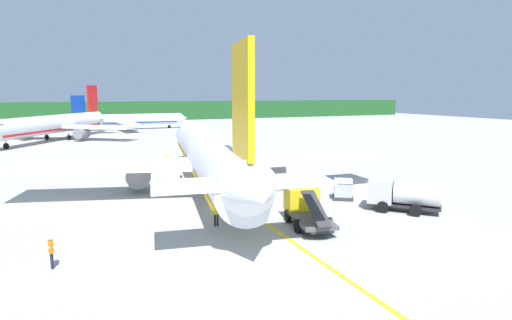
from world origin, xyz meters
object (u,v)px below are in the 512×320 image
airliner_distant (216,108)px  crew_loader_left (314,188)px  airliner_foreground (208,154)px  crew_supervisor (216,212)px  airliner_far_taxiway (128,120)px  service_truck_catering (402,194)px  cargo_container_near (343,189)px  service_truck_fuel (305,207)px  crew_loader_right (51,250)px  airliner_mid_apron (54,125)px

airliner_distant → crew_loader_left: 171.43m
airliner_foreground → crew_supervisor: airliner_foreground is taller
airliner_far_taxiway → service_truck_catering: bearing=-82.8°
airliner_distant → service_truck_catering: airliner_distant is taller
crew_supervisor → crew_loader_left: bearing=20.7°
service_truck_catering → crew_loader_left: size_ratio=3.17×
airliner_distant → cargo_container_near: bearing=-104.0°
airliner_far_taxiway → crew_loader_left: size_ratio=18.49×
service_truck_catering → service_truck_fuel: bearing=178.0°
airliner_distant → crew_loader_right: 184.34m
airliner_mid_apron → crew_supervisor: size_ratio=20.12×
service_truck_catering → airliner_far_taxiway: bearing=97.2°
airliner_distant → service_truck_fuel: bearing=-105.7°
airliner_foreground → crew_loader_left: 10.75m
service_truck_catering → cargo_container_near: (-2.05, 4.90, -0.52)m
airliner_foreground → airliner_far_taxiway: (0.68, 72.78, -0.92)m
crew_loader_left → airliner_mid_apron: bearing=110.9°
service_truck_fuel → service_truck_catering: (8.46, -0.29, 0.20)m
airliner_distant → crew_loader_left: bearing=-104.8°
crew_loader_right → crew_supervisor: 10.56m
service_truck_catering → cargo_container_near: bearing=112.6°
crew_loader_left → crew_supervisor: (-10.11, -3.81, 0.04)m
airliner_foreground → cargo_container_near: size_ratio=17.95×
airliner_distant → crew_supervisor: (-54.04, -169.52, -0.98)m
service_truck_fuel → cargo_container_near: bearing=35.7°
airliner_mid_apron → crew_loader_left: (22.78, -59.58, -2.15)m
airliner_distant → service_truck_catering: size_ratio=4.08×
crew_supervisor → airliner_far_taxiway: bearing=87.6°
service_truck_catering → crew_supervisor: service_truck_catering is taller
service_truck_fuel → crew_loader_right: size_ratio=3.45×
airliner_mid_apron → service_truck_catering: 70.90m
airliner_mid_apron → cargo_container_near: size_ratio=14.80×
airliner_far_taxiway → airliner_distant: airliner_far_taxiway is taller
airliner_mid_apron → service_truck_catering: bearing=-67.6°
airliner_mid_apron → crew_loader_left: size_ratio=20.93×
airliner_far_taxiway → service_truck_catering: airliner_far_taxiway is taller
crew_loader_right → crew_supervisor: (10.02, 3.33, -0.02)m
airliner_far_taxiway → airliner_mid_apron: bearing=-128.0°
airliner_foreground → service_truck_catering: bearing=-49.3°
airliner_mid_apron → service_truck_fuel: size_ratio=5.71×
airliner_far_taxiway → crew_loader_left: airliner_far_taxiway is taller
service_truck_fuel → crew_loader_left: (4.18, 5.63, -0.23)m
airliner_mid_apron → crew_loader_right: size_ratio=19.68×
airliner_mid_apron → cargo_container_near: airliner_mid_apron is taller
airliner_far_taxiway → service_truck_fuel: 85.98m
airliner_mid_apron → airliner_distant: size_ratio=1.62×
crew_loader_left → airliner_foreground: bearing=134.1°
crew_loader_left → cargo_container_near: bearing=-24.6°
crew_loader_left → service_truck_fuel: bearing=-126.6°
crew_loader_right → airliner_mid_apron: bearing=92.3°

